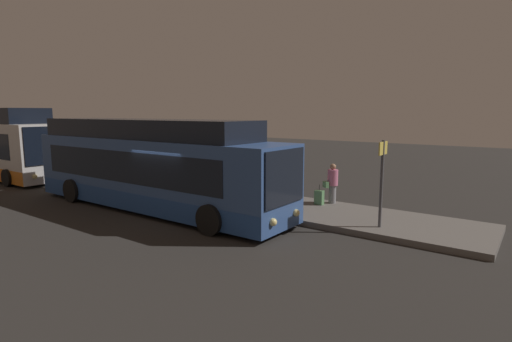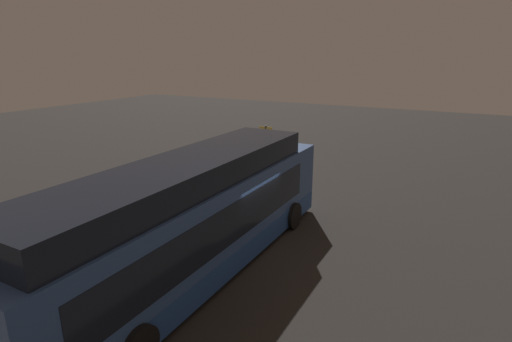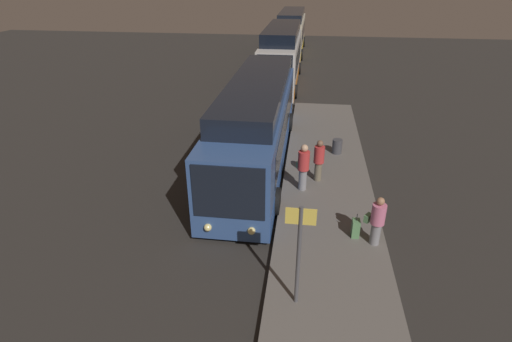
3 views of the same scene
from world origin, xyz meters
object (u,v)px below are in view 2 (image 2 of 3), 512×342
(passenger_boarding, at_px, (196,171))
(passenger_with_bags, at_px, (169,203))
(suitcase, at_px, (203,186))
(trash_bin, at_px, (93,241))
(passenger_waiting, at_px, (196,196))
(sign_post, at_px, (266,147))
(bus_lead, at_px, (196,222))

(passenger_boarding, distance_m, passenger_with_bags, 4.24)
(passenger_boarding, height_order, suitcase, passenger_boarding)
(passenger_with_bags, distance_m, trash_bin, 2.92)
(suitcase, relative_size, trash_bin, 1.24)
(passenger_waiting, relative_size, passenger_with_bags, 1.08)
(passenger_with_bags, bearing_deg, sign_post, -50.26)
(passenger_with_bags, xyz_separation_m, trash_bin, (-2.73, 0.87, -0.58))
(bus_lead, relative_size, passenger_boarding, 7.76)
(suitcase, height_order, trash_bin, suitcase)
(passenger_boarding, xyz_separation_m, sign_post, (2.71, -2.23, 0.88))
(passenger_boarding, height_order, passenger_with_bags, passenger_with_bags)
(bus_lead, xyz_separation_m, trash_bin, (-0.82, 3.54, -1.09))
(bus_lead, distance_m, suitcase, 6.79)
(passenger_waiting, height_order, suitcase, passenger_waiting)
(passenger_boarding, xyz_separation_m, suitcase, (-0.30, -0.54, -0.56))
(trash_bin, bearing_deg, suitcase, 2.52)
(bus_lead, bearing_deg, suitcase, 34.73)
(sign_post, bearing_deg, passenger_waiting, -179.71)
(passenger_boarding, bearing_deg, passenger_waiting, 71.51)
(passenger_boarding, xyz_separation_m, trash_bin, (-6.62, -0.81, -0.52))
(passenger_with_bags, bearing_deg, trash_bin, 116.86)
(bus_lead, xyz_separation_m, passenger_boarding, (5.80, 4.35, -0.57))
(bus_lead, bearing_deg, passenger_waiting, 37.50)
(bus_lead, bearing_deg, trash_bin, 103.02)
(suitcase, bearing_deg, bus_lead, -145.27)
(passenger_with_bags, bearing_deg, suitcase, -27.79)
(passenger_boarding, height_order, trash_bin, passenger_boarding)
(passenger_waiting, distance_m, passenger_with_bags, 1.00)
(bus_lead, height_order, suitcase, bus_lead)
(passenger_waiting, bearing_deg, suitcase, -80.35)
(bus_lead, relative_size, passenger_waiting, 6.81)
(bus_lead, xyz_separation_m, sign_post, (8.51, 2.12, 0.31))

